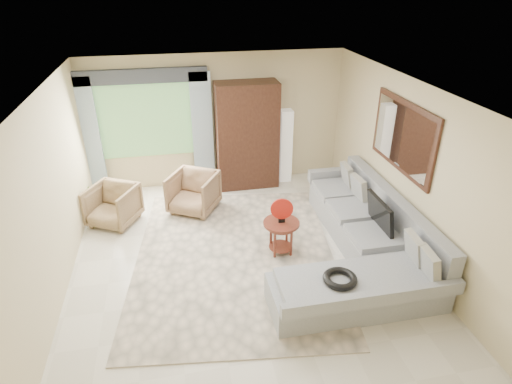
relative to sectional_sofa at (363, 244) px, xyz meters
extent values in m
plane|color=silver|center=(-1.78, 0.18, -0.28)|extent=(6.00, 6.00, 0.00)
cube|color=beige|center=(-1.88, 0.46, -0.27)|extent=(3.48, 4.35, 0.02)
cube|color=#A3A6AB|center=(0.22, 0.68, -0.08)|extent=(0.90, 2.40, 0.40)
cube|color=#A3A6AB|center=(-0.48, -0.92, -0.08)|extent=(2.30, 0.80, 0.40)
cube|color=#A3A6AB|center=(0.57, 0.28, 0.37)|extent=(0.20, 3.20, 0.50)
cube|color=#A3A6AB|center=(0.22, 1.96, 0.23)|extent=(0.90, 0.16, 0.22)
cube|color=#A3A6AB|center=(-0.48, -1.37, 0.21)|extent=(2.30, 0.10, 0.18)
cube|color=black|center=(0.27, 0.10, 0.44)|extent=(0.14, 0.74, 0.48)
torus|color=black|center=(-0.78, -1.00, 0.26)|extent=(0.43, 0.43, 0.09)
cylinder|color=#541D16|center=(-1.16, 0.42, 0.25)|extent=(0.55, 0.55, 0.04)
cylinder|color=#541D16|center=(-1.16, 0.42, -0.03)|extent=(0.37, 0.37, 0.50)
cylinder|color=#AF1B11|center=(-1.16, 0.42, 0.50)|extent=(0.34, 0.09, 0.34)
imported|color=#957551|center=(-3.77, 1.85, 0.06)|extent=(1.01, 1.02, 0.69)
imported|color=#9B7254|center=(-2.38, 2.02, 0.08)|extent=(1.07, 1.08, 0.73)
imported|color=#999999|center=(-4.05, 2.60, -0.03)|extent=(0.56, 0.52, 0.50)
cube|color=black|center=(-1.23, 2.90, 0.77)|extent=(1.20, 0.55, 2.10)
cube|color=silver|center=(-0.43, 2.96, 0.47)|extent=(0.24, 0.24, 1.50)
cube|color=#669E59|center=(-3.13, 3.15, 1.12)|extent=(1.80, 0.04, 1.40)
cube|color=#9EB7CC|center=(-4.18, 3.06, 0.87)|extent=(0.40, 0.08, 2.30)
cube|color=#9EB7CC|center=(-2.08, 3.06, 0.87)|extent=(0.40, 0.08, 2.30)
cube|color=#1E232D|center=(-3.13, 3.08, 1.97)|extent=(2.40, 0.12, 0.26)
cube|color=black|center=(0.69, 0.53, 1.47)|extent=(0.04, 1.70, 1.05)
cube|color=white|center=(0.66, 0.53, 1.47)|extent=(0.02, 1.54, 0.90)
camera|label=1|loc=(-2.63, -4.90, 3.65)|focal=30.00mm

